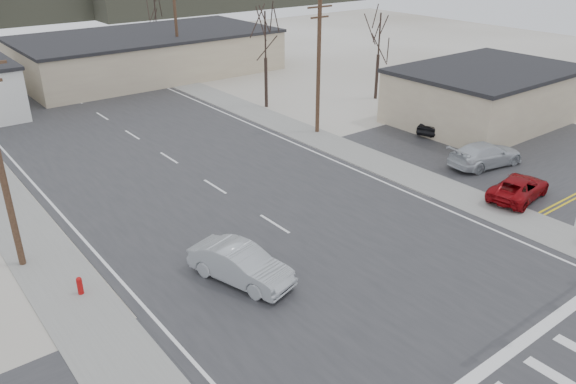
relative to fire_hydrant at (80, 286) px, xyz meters
name	(u,v)px	position (x,y,z in m)	size (l,w,h in m)	color
ground	(387,295)	(10.20, -8.00, -0.45)	(140.00, 140.00, 0.00)	white
main_road	(207,182)	(10.20, 7.00, -0.43)	(18.00, 110.00, 0.05)	#2A2A2D
cross_road	(387,295)	(10.20, -8.00, -0.43)	(90.00, 10.00, 0.04)	#2A2A2D
parking_lot	(521,152)	(30.20, -2.00, -0.44)	(18.00, 20.00, 0.03)	#2A2A2D
sidewalk_left	(1,200)	(-0.40, 12.00, -0.42)	(3.00, 90.00, 0.06)	gray
sidewalk_right	(292,128)	(20.80, 12.00, -0.42)	(3.00, 90.00, 0.06)	gray
fire_hydrant	(80,286)	(0.00, 0.00, 0.00)	(0.24, 0.24, 0.87)	#A50C0C
building_right_far	(148,53)	(20.20, 36.00, 1.70)	(26.30, 14.30, 4.30)	#BAAD8E
building_lot	(485,95)	(34.20, 4.00, 1.71)	(14.30, 10.30, 4.30)	#BAAD8E
upole_right_a	(319,64)	(21.70, 10.00, 4.77)	(2.20, 0.30, 10.00)	#4F3525
upole_right_b	(176,27)	(21.70, 32.00, 4.77)	(2.20, 0.30, 10.00)	#4F3525
tree_right_mid	(265,38)	(22.70, 18.00, 5.48)	(3.74, 3.74, 8.33)	#32241E
tree_right_far	(155,9)	(25.20, 44.00, 5.13)	(3.52, 3.52, 7.84)	#32241E
tree_lot	(379,37)	(32.20, 14.00, 5.13)	(3.52, 3.52, 7.84)	#32241E
sedan_crossing	(241,264)	(5.92, -3.30, 0.40)	(1.71, 4.89, 1.61)	#9BA0A5
car_far_a	(129,79)	(16.26, 32.27, 0.26)	(1.86, 4.58, 1.33)	black
car_parked_red	(519,188)	(23.10, -6.05, 0.23)	(2.15, 4.66, 1.30)	maroon
car_parked_dark_a	(433,123)	(28.70, 4.63, 0.28)	(1.66, 4.12, 1.40)	black
car_parked_silver	(486,155)	(25.90, -1.93, 0.35)	(2.16, 5.30, 1.54)	#B4B9C0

